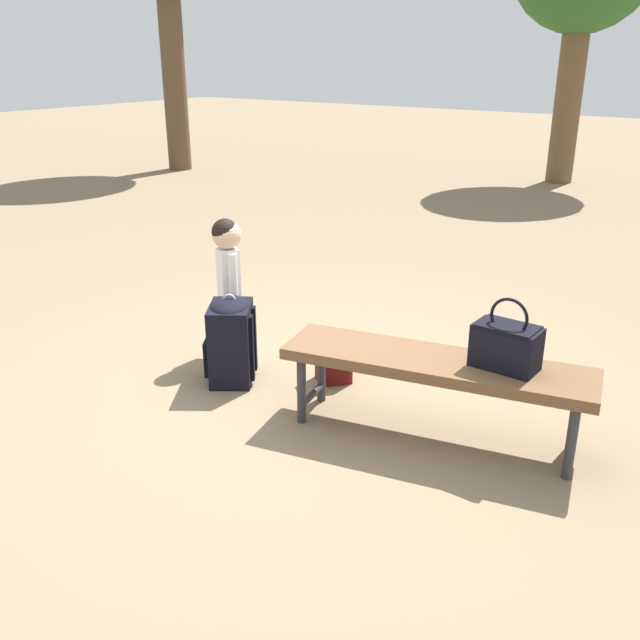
{
  "coord_description": "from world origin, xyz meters",
  "views": [
    {
      "loc": [
        -2.19,
        3.1,
        1.93
      ],
      "look_at": [
        -0.01,
        -0.03,
        0.45
      ],
      "focal_mm": 39.2,
      "sensor_mm": 36.0,
      "label": 1
    }
  ],
  "objects_px": {
    "handbag": "(506,344)",
    "backpack_large": "(231,338)",
    "park_bench": "(436,369)",
    "backpack_small": "(334,355)",
    "child_standing": "(228,265)"
  },
  "relations": [
    {
      "from": "handbag",
      "to": "backpack_large",
      "type": "relative_size",
      "value": 0.65
    },
    {
      "from": "park_bench",
      "to": "backpack_small",
      "type": "distance_m",
      "value": 0.87
    },
    {
      "from": "handbag",
      "to": "backpack_large",
      "type": "xyz_separation_m",
      "value": [
        1.65,
        0.2,
        -0.29
      ]
    },
    {
      "from": "park_bench",
      "to": "handbag",
      "type": "xyz_separation_m",
      "value": [
        -0.32,
        -0.09,
        0.18
      ]
    },
    {
      "from": "handbag",
      "to": "backpack_large",
      "type": "height_order",
      "value": "handbag"
    },
    {
      "from": "child_standing",
      "to": "backpack_small",
      "type": "distance_m",
      "value": 0.92
    },
    {
      "from": "handbag",
      "to": "backpack_small",
      "type": "height_order",
      "value": "handbag"
    },
    {
      "from": "park_bench",
      "to": "backpack_small",
      "type": "bearing_deg",
      "value": -17.18
    },
    {
      "from": "child_standing",
      "to": "backpack_small",
      "type": "bearing_deg",
      "value": -177.12
    },
    {
      "from": "child_standing",
      "to": "park_bench",
      "type": "bearing_deg",
      "value": 172.67
    },
    {
      "from": "handbag",
      "to": "backpack_large",
      "type": "bearing_deg",
      "value": 6.74
    },
    {
      "from": "backpack_large",
      "to": "child_standing",
      "type": "bearing_deg",
      "value": -47.72
    },
    {
      "from": "backpack_large",
      "to": "handbag",
      "type": "bearing_deg",
      "value": -173.26
    },
    {
      "from": "backpack_small",
      "to": "handbag",
      "type": "bearing_deg",
      "value": 172.21
    },
    {
      "from": "child_standing",
      "to": "backpack_small",
      "type": "height_order",
      "value": "child_standing"
    }
  ]
}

